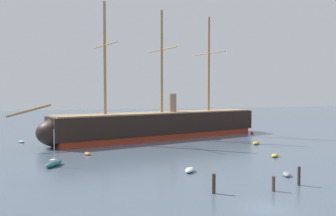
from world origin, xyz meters
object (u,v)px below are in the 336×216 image
at_px(sailboat_mid_left, 54,163).
at_px(dinghy_alongside_stern, 256,143).
at_px(tall_ship, 162,124).
at_px(dinghy_near_centre, 190,170).
at_px(mooring_piling_nearest, 214,184).
at_px(dinghy_mid_right, 275,155).
at_px(mooring_piling_left_pair, 273,184).
at_px(dinghy_alongside_bow, 87,153).
at_px(dinghy_far_left, 21,142).
at_px(dinghy_far_right, 252,133).
at_px(motorboat_distant_centre, 140,131).
at_px(dinghy_foreground_right, 287,174).
at_px(mooring_piling_right_pair, 299,176).

height_order(sailboat_mid_left, dinghy_alongside_stern, sailboat_mid_left).
xyz_separation_m(tall_ship, dinghy_near_centre, (-5.77, -35.62, -3.03)).
xyz_separation_m(tall_ship, mooring_piling_nearest, (-6.75, -46.04, -2.25)).
distance_m(dinghy_near_centre, dinghy_mid_right, 19.15).
relative_size(dinghy_alongside_stern, mooring_piling_left_pair, 1.59).
height_order(dinghy_near_centre, dinghy_alongside_bow, dinghy_near_centre).
xyz_separation_m(dinghy_mid_right, dinghy_far_left, (-43.92, 30.64, -0.02)).
bearing_deg(tall_ship, mooring_piling_left_pair, -89.90).
relative_size(dinghy_mid_right, dinghy_far_right, 1.08).
relative_size(dinghy_far_right, motorboat_distant_centre, 0.49).
distance_m(dinghy_near_centre, dinghy_alongside_bow, 22.02).
relative_size(dinghy_foreground_right, dinghy_far_right, 1.05).
bearing_deg(motorboat_distant_centre, mooring_piling_left_pair, -87.25).
distance_m(dinghy_mid_right, dinghy_alongside_bow, 32.87).
distance_m(dinghy_foreground_right, dinghy_mid_right, 13.90).
bearing_deg(dinghy_mid_right, tall_ship, 112.81).
bearing_deg(mooring_piling_left_pair, sailboat_mid_left, 139.20).
relative_size(dinghy_far_right, mooring_piling_left_pair, 1.32).
bearing_deg(dinghy_alongside_bow, dinghy_far_right, 24.25).
height_order(sailboat_mid_left, mooring_piling_right_pair, sailboat_mid_left).
distance_m(sailboat_mid_left, motorboat_distant_centre, 43.77).
height_order(dinghy_foreground_right, dinghy_mid_right, dinghy_mid_right).
height_order(dinghy_foreground_right, dinghy_far_right, dinghy_foreground_right).
bearing_deg(tall_ship, dinghy_near_centre, -99.20).
bearing_deg(motorboat_distant_centre, mooring_piling_nearest, -93.93).
relative_size(sailboat_mid_left, dinghy_alongside_bow, 2.61).
bearing_deg(mooring_piling_nearest, dinghy_alongside_stern, 52.64).
distance_m(tall_ship, mooring_piling_right_pair, 46.12).
relative_size(dinghy_near_centre, mooring_piling_right_pair, 1.25).
relative_size(dinghy_near_centre, dinghy_far_left, 1.22).
xyz_separation_m(motorboat_distant_centre, mooring_piling_right_pair, (7.16, -57.83, 0.51)).
distance_m(dinghy_alongside_bow, mooring_piling_right_pair, 36.36).
height_order(dinghy_foreground_right, mooring_piling_nearest, mooring_piling_nearest).
bearing_deg(mooring_piling_nearest, tall_ship, 81.66).
height_order(dinghy_foreground_right, sailboat_mid_left, sailboat_mid_left).
relative_size(motorboat_distant_centre, mooring_piling_left_pair, 2.69).
bearing_deg(dinghy_far_right, dinghy_mid_right, -113.63).
distance_m(tall_ship, dinghy_near_centre, 36.21).
xyz_separation_m(dinghy_alongside_stern, motorboat_distant_centre, (-19.41, 27.37, 0.32)).
relative_size(dinghy_mid_right, motorboat_distant_centre, 0.53).
relative_size(tall_ship, dinghy_near_centre, 21.96).
bearing_deg(mooring_piling_left_pair, dinghy_foreground_right, 44.66).
relative_size(tall_ship, dinghy_alongside_bow, 29.14).
relative_size(dinghy_far_left, mooring_piling_right_pair, 1.02).
bearing_deg(sailboat_mid_left, dinghy_near_centre, -27.10).
bearing_deg(dinghy_mid_right, dinghy_foreground_right, -117.21).
height_order(dinghy_near_centre, sailboat_mid_left, sailboat_mid_left).
relative_size(dinghy_alongside_stern, mooring_piling_nearest, 1.25).
xyz_separation_m(dinghy_foreground_right, dinghy_far_right, (20.09, 43.74, -0.01)).
distance_m(dinghy_foreground_right, dinghy_alongside_bow, 34.06).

